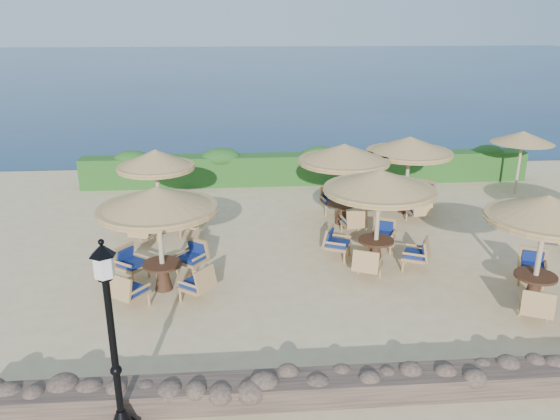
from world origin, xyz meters
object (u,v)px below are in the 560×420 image
object	(u,v)px
cafe_set_0	(159,219)
cafe_set_5	(409,158)
lamp_post	(114,351)
cafe_set_4	(344,163)
cafe_set_2	(545,223)
extra_parasol	(523,137)
cafe_set_3	(157,181)
cafe_set_1	(379,199)

from	to	relation	value
cafe_set_0	cafe_set_5	xyz separation A→B (m)	(7.64, 5.16, 0.09)
lamp_post	cafe_set_4	xyz separation A→B (m)	(5.30, 9.22, 0.48)
lamp_post	cafe_set_2	world-z (taller)	lamp_post
cafe_set_2	cafe_set_4	bearing A→B (deg)	122.10
cafe_set_4	cafe_set_5	world-z (taller)	same
cafe_set_2	cafe_set_5	distance (m)	6.61
extra_parasol	cafe_set_5	world-z (taller)	cafe_set_5
cafe_set_0	cafe_set_5	size ratio (longest dim) A/B	0.99
cafe_set_2	cafe_set_5	size ratio (longest dim) A/B	0.97
cafe_set_0	cafe_set_2	distance (m)	8.85
cafe_set_3	cafe_set_5	world-z (taller)	same
cafe_set_3	cafe_set_4	world-z (taller)	same
lamp_post	cafe_set_5	bearing A→B (deg)	52.87
cafe_set_3	cafe_set_1	bearing A→B (deg)	-24.79
cafe_set_1	cafe_set_4	xyz separation A→B (m)	(-0.33, 3.15, 0.17)
cafe_set_5	cafe_set_4	bearing A→B (deg)	-158.59
cafe_set_5	extra_parasol	bearing A→B (deg)	20.53
lamp_post	cafe_set_1	bearing A→B (deg)	47.19
cafe_set_1	lamp_post	bearing A→B (deg)	-132.81
cafe_set_0	cafe_set_3	xyz separation A→B (m)	(-0.56, 3.91, -0.16)
cafe_set_2	cafe_set_3	bearing A→B (deg)	150.49
cafe_set_1	cafe_set_2	world-z (taller)	same
lamp_post	cafe_set_1	distance (m)	8.29
lamp_post	cafe_set_0	bearing A→B (deg)	89.35
cafe_set_3	cafe_set_2	bearing A→B (deg)	-29.51
cafe_set_0	cafe_set_2	bearing A→B (deg)	-8.82
cafe_set_2	cafe_set_3	world-z (taller)	same
lamp_post	cafe_set_2	distance (m)	9.54
cafe_set_3	cafe_set_4	xyz separation A→B (m)	(5.80, 0.31, 0.35)
cafe_set_5	cafe_set_3	bearing A→B (deg)	-171.31
lamp_post	cafe_set_3	xyz separation A→B (m)	(-0.50, 8.91, 0.14)
cafe_set_3	lamp_post	bearing A→B (deg)	-86.80
cafe_set_0	extra_parasol	bearing A→B (deg)	29.15
cafe_set_0	cafe_set_4	world-z (taller)	same
extra_parasol	cafe_set_3	size ratio (longest dim) A/B	0.84
cafe_set_1	cafe_set_5	distance (m)	4.58
extra_parasol	cafe_set_5	xyz separation A→B (m)	(-4.90, -1.84, -0.23)
extra_parasol	cafe_set_5	size ratio (longest dim) A/B	0.83
cafe_set_1	cafe_set_3	xyz separation A→B (m)	(-6.13, 2.83, -0.18)
cafe_set_2	cafe_set_3	xyz separation A→B (m)	(-9.30, 5.26, -0.31)
lamp_post	extra_parasol	distance (m)	17.41
cafe_set_3	cafe_set_5	size ratio (longest dim) A/B	0.99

